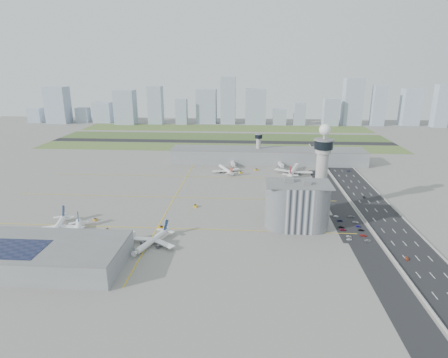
# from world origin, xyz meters

# --- Properties ---
(ground) EXTENTS (1000.00, 1000.00, 0.00)m
(ground) POSITION_xyz_m (0.00, 0.00, 0.00)
(ground) COLOR gray
(grass_strip_0) EXTENTS (480.00, 50.00, 0.08)m
(grass_strip_0) POSITION_xyz_m (-20.00, 225.00, 0.04)
(grass_strip_0) COLOR #526730
(grass_strip_0) RESTS_ON ground
(grass_strip_1) EXTENTS (480.00, 60.00, 0.08)m
(grass_strip_1) POSITION_xyz_m (-20.00, 300.00, 0.04)
(grass_strip_1) COLOR #435C2B
(grass_strip_1) RESTS_ON ground
(grass_strip_2) EXTENTS (480.00, 70.00, 0.08)m
(grass_strip_2) POSITION_xyz_m (-20.00, 380.00, 0.04)
(grass_strip_2) COLOR #546D33
(grass_strip_2) RESTS_ON ground
(runway) EXTENTS (480.00, 22.00, 0.10)m
(runway) POSITION_xyz_m (-20.00, 262.00, 0.06)
(runway) COLOR black
(runway) RESTS_ON ground
(highway) EXTENTS (28.00, 500.00, 0.10)m
(highway) POSITION_xyz_m (115.00, 0.00, 0.05)
(highway) COLOR black
(highway) RESTS_ON ground
(barrier_left) EXTENTS (0.60, 500.00, 1.20)m
(barrier_left) POSITION_xyz_m (101.00, 0.00, 0.60)
(barrier_left) COLOR #9E9E99
(barrier_left) RESTS_ON ground
(barrier_right) EXTENTS (0.60, 500.00, 1.20)m
(barrier_right) POSITION_xyz_m (129.00, 0.00, 0.60)
(barrier_right) COLOR #9E9E99
(barrier_right) RESTS_ON ground
(landside_road) EXTENTS (18.00, 260.00, 0.08)m
(landside_road) POSITION_xyz_m (90.00, -10.00, 0.04)
(landside_road) COLOR black
(landside_road) RESTS_ON ground
(parking_lot) EXTENTS (20.00, 44.00, 0.10)m
(parking_lot) POSITION_xyz_m (88.00, -22.00, 0.05)
(parking_lot) COLOR black
(parking_lot) RESTS_ON ground
(taxiway_line_h_0) EXTENTS (260.00, 0.60, 0.01)m
(taxiway_line_h_0) POSITION_xyz_m (-40.00, -30.00, 0.01)
(taxiway_line_h_0) COLOR yellow
(taxiway_line_h_0) RESTS_ON ground
(taxiway_line_h_1) EXTENTS (260.00, 0.60, 0.01)m
(taxiway_line_h_1) POSITION_xyz_m (-40.00, 30.00, 0.01)
(taxiway_line_h_1) COLOR yellow
(taxiway_line_h_1) RESTS_ON ground
(taxiway_line_h_2) EXTENTS (260.00, 0.60, 0.01)m
(taxiway_line_h_2) POSITION_xyz_m (-40.00, 90.00, 0.01)
(taxiway_line_h_2) COLOR yellow
(taxiway_line_h_2) RESTS_ON ground
(taxiway_line_v) EXTENTS (0.60, 260.00, 0.01)m
(taxiway_line_v) POSITION_xyz_m (-40.00, 30.00, 0.01)
(taxiway_line_v) COLOR yellow
(taxiway_line_v) RESTS_ON ground
(control_tower) EXTENTS (14.00, 14.00, 64.50)m
(control_tower) POSITION_xyz_m (72.00, 8.00, 35.04)
(control_tower) COLOR #ADAAA5
(control_tower) RESTS_ON ground
(secondary_tower) EXTENTS (8.60, 8.60, 31.90)m
(secondary_tower) POSITION_xyz_m (30.00, 150.00, 18.80)
(secondary_tower) COLOR #ADAAA5
(secondary_tower) RESTS_ON ground
(admin_building) EXTENTS (42.00, 24.00, 33.50)m
(admin_building) POSITION_xyz_m (51.99, -22.00, 15.30)
(admin_building) COLOR #B2B2B7
(admin_building) RESTS_ON ground
(terminal_pier) EXTENTS (210.00, 32.00, 15.80)m
(terminal_pier) POSITION_xyz_m (40.00, 148.00, 7.90)
(terminal_pier) COLOR gray
(terminal_pier) RESTS_ON ground
(near_terminal) EXTENTS (84.00, 42.00, 13.00)m
(near_terminal) POSITION_xyz_m (-88.07, -82.02, 6.43)
(near_terminal) COLOR gray
(near_terminal) RESTS_ON ground
(airplane_near_a) EXTENTS (42.17, 46.88, 11.38)m
(airplane_near_a) POSITION_xyz_m (-102.74, -40.93, 5.69)
(airplane_near_a) COLOR white
(airplane_near_a) RESTS_ON ground
(airplane_near_b) EXTENTS (43.40, 46.51, 10.46)m
(airplane_near_b) POSITION_xyz_m (-86.53, -46.45, 5.23)
(airplane_near_b) COLOR white
(airplane_near_b) RESTS_ON ground
(airplane_near_c) EXTENTS (42.07, 45.35, 10.31)m
(airplane_near_c) POSITION_xyz_m (-37.33, -55.17, 5.16)
(airplane_near_c) COLOR white
(airplane_near_c) RESTS_ON ground
(airplane_far_a) EXTENTS (41.11, 43.63, 9.66)m
(airplane_far_a) POSITION_xyz_m (-3.15, 107.42, 4.83)
(airplane_far_a) COLOR white
(airplane_far_a) RESTS_ON ground
(airplane_far_b) EXTENTS (47.94, 52.54, 12.35)m
(airplane_far_b) POSITION_xyz_m (64.31, 106.84, 6.18)
(airplane_far_b) COLOR white
(airplane_far_b) RESTS_ON ground
(jet_bridge_near_0) EXTENTS (5.39, 14.31, 5.70)m
(jet_bridge_near_0) POSITION_xyz_m (-113.00, -61.00, 2.85)
(jet_bridge_near_0) COLOR silver
(jet_bridge_near_0) RESTS_ON ground
(jet_bridge_near_1) EXTENTS (5.39, 14.31, 5.70)m
(jet_bridge_near_1) POSITION_xyz_m (-83.00, -61.00, 2.85)
(jet_bridge_near_1) COLOR silver
(jet_bridge_near_1) RESTS_ON ground
(jet_bridge_near_2) EXTENTS (5.39, 14.31, 5.70)m
(jet_bridge_near_2) POSITION_xyz_m (-53.00, -61.00, 2.85)
(jet_bridge_near_2) COLOR silver
(jet_bridge_near_2) RESTS_ON ground
(jet_bridge_far_0) EXTENTS (5.39, 14.31, 5.70)m
(jet_bridge_far_0) POSITION_xyz_m (2.00, 132.00, 2.85)
(jet_bridge_far_0) COLOR silver
(jet_bridge_far_0) RESTS_ON ground
(jet_bridge_far_1) EXTENTS (5.39, 14.31, 5.70)m
(jet_bridge_far_1) POSITION_xyz_m (52.00, 132.00, 2.85)
(jet_bridge_far_1) COLOR silver
(jet_bridge_far_1) RESTS_ON ground
(tug_0) EXTENTS (2.67, 3.24, 1.62)m
(tug_0) POSITION_xyz_m (-85.96, -20.57, 0.81)
(tug_0) COLOR gold
(tug_0) RESTS_ON ground
(tug_1) EXTENTS (2.21, 3.18, 1.83)m
(tug_1) POSITION_xyz_m (-71.27, -36.69, 0.92)
(tug_1) COLOR yellow
(tug_1) RESTS_ON ground
(tug_2) EXTENTS (4.28, 4.08, 2.05)m
(tug_2) POSITION_xyz_m (-36.99, -30.76, 1.03)
(tug_2) COLOR orange
(tug_2) RESTS_ON ground
(tug_3) EXTENTS (2.51, 3.59, 2.06)m
(tug_3) POSITION_xyz_m (-20.26, 9.68, 1.03)
(tug_3) COLOR gold
(tug_3) RESTS_ON ground
(tug_4) EXTENTS (3.71, 4.07, 1.95)m
(tug_4) POSITION_xyz_m (11.80, 104.62, 0.98)
(tug_4) COLOR #DDA50C
(tug_4) RESTS_ON ground
(tug_5) EXTENTS (3.81, 3.33, 1.85)m
(tug_5) POSITION_xyz_m (27.75, 116.07, 0.93)
(tug_5) COLOR gold
(tug_5) RESTS_ON ground
(car_lot_0) EXTENTS (3.35, 1.51, 1.12)m
(car_lot_0) POSITION_xyz_m (82.55, -39.42, 0.56)
(car_lot_0) COLOR white
(car_lot_0) RESTS_ON ground
(car_lot_1) EXTENTS (3.44, 1.54, 1.10)m
(car_lot_1) POSITION_xyz_m (83.38, -35.35, 0.55)
(car_lot_1) COLOR gray
(car_lot_1) RESTS_ON ground
(car_lot_2) EXTENTS (4.21, 2.07, 1.15)m
(car_lot_2) POSITION_xyz_m (82.03, -25.47, 0.58)
(car_lot_2) COLOR maroon
(car_lot_2) RESTS_ON ground
(car_lot_3) EXTENTS (3.87, 1.77, 1.10)m
(car_lot_3) POSITION_xyz_m (82.06, -21.18, 0.55)
(car_lot_3) COLOR black
(car_lot_3) RESTS_ON ground
(car_lot_4) EXTENTS (3.92, 2.09, 1.27)m
(car_lot_4) POSITION_xyz_m (83.39, -10.67, 0.63)
(car_lot_4) COLOR #181949
(car_lot_4) RESTS_ON ground
(car_lot_5) EXTENTS (3.52, 1.49, 1.13)m
(car_lot_5) POSITION_xyz_m (82.43, -2.90, 0.57)
(car_lot_5) COLOR white
(car_lot_5) RESTS_ON ground
(car_lot_6) EXTENTS (4.56, 2.66, 1.19)m
(car_lot_6) POSITION_xyz_m (93.54, -40.52, 0.60)
(car_lot_6) COLOR #91949B
(car_lot_6) RESTS_ON ground
(car_lot_7) EXTENTS (4.21, 2.03, 1.18)m
(car_lot_7) POSITION_xyz_m (92.91, -33.44, 0.59)
(car_lot_7) COLOR #AA251F
(car_lot_7) RESTS_ON ground
(car_lot_8) EXTENTS (3.89, 1.94, 1.27)m
(car_lot_8) POSITION_xyz_m (93.75, -25.26, 0.64)
(car_lot_8) COLOR black
(car_lot_8) RESTS_ON ground
(car_lot_9) EXTENTS (3.48, 1.36, 1.13)m
(car_lot_9) POSITION_xyz_m (93.50, -19.35, 0.57)
(car_lot_9) COLOR #0F0D51
(car_lot_9) RESTS_ON ground
(car_lot_10) EXTENTS (4.27, 2.41, 1.13)m
(car_lot_10) POSITION_xyz_m (93.50, -12.19, 0.56)
(car_lot_10) COLOR silver
(car_lot_10) RESTS_ON ground
(car_lot_11) EXTENTS (4.68, 2.37, 1.30)m
(car_lot_11) POSITION_xyz_m (92.98, -2.75, 0.65)
(car_lot_11) COLOR gray
(car_lot_11) RESTS_ON ground
(car_hw_0) EXTENTS (2.08, 4.00, 1.30)m
(car_hw_0) POSITION_xyz_m (108.54, -61.75, 0.65)
(car_hw_0) COLOR #AA3F25
(car_hw_0) RESTS_ON ground
(car_hw_1) EXTENTS (1.51, 3.75, 1.21)m
(car_hw_1) POSITION_xyz_m (113.83, 39.53, 0.61)
(car_hw_1) COLOR black
(car_hw_1) RESTS_ON ground
(car_hw_2) EXTENTS (2.32, 4.42, 1.19)m
(car_hw_2) POSITION_xyz_m (120.98, 118.05, 0.59)
(car_hw_2) COLOR navy
(car_hw_2) RESTS_ON ground
(car_hw_4) EXTENTS (1.69, 3.64, 1.21)m
(car_hw_4) POSITION_xyz_m (108.72, 179.67, 0.60)
(car_hw_4) COLOR #949494
(car_hw_4) RESTS_ON ground
(skyline_bldg_0) EXTENTS (24.05, 19.24, 26.50)m
(skyline_bldg_0) POSITION_xyz_m (-377.77, 421.70, 13.25)
(skyline_bldg_0) COLOR #9EADC1
(skyline_bldg_0) RESTS_ON ground
(skyline_bldg_1) EXTENTS (37.63, 30.10, 65.60)m
(skyline_bldg_1) POSITION_xyz_m (-331.22, 417.61, 32.80)
(skyline_bldg_1) COLOR #9EADC1
(skyline_bldg_1) RESTS_ON ground
(skyline_bldg_2) EXTENTS (22.81, 18.25, 26.79)m
(skyline_bldg_2) POSITION_xyz_m (-291.25, 430.16, 13.39)
(skyline_bldg_2) COLOR #9EADC1
(skyline_bldg_2) RESTS_ON ground
(skyline_bldg_3) EXTENTS (32.30, 25.84, 36.93)m
(skyline_bldg_3) POSITION_xyz_m (-252.58, 431.35, 18.47)
(skyline_bldg_3) COLOR #9EADC1
(skyline_bldg_3) RESTS_ON ground
(skyline_bldg_4) EXTENTS (35.81, 28.65, 60.36)m
(skyline_bldg_4) POSITION_xyz_m (-204.47, 415.19, 30.18)
(skyline_bldg_4) COLOR #9EADC1
(skyline_bldg_4) RESTS_ON ground
(skyline_bldg_5) EXTENTS (25.49, 20.39, 66.89)m
(skyline_bldg_5) POSITION_xyz_m (-150.11, 419.66, 33.44)
(skyline_bldg_5) COLOR #9EADC1
(skyline_bldg_5) RESTS_ON ground
(skyline_bldg_6) EXTENTS (20.04, 16.03, 45.20)m
(skyline_bldg_6) POSITION_xyz_m (-102.68, 417.90, 22.60)
(skyline_bldg_6) COLOR #9EADC1
(skyline_bldg_6) RESTS_ON ground
(skyline_bldg_7) EXTENTS (35.76, 28.61, 61.22)m
(skyline_bldg_7) POSITION_xyz_m (-59.44, 436.89, 30.61)
(skyline_bldg_7) COLOR #9EADC1
(skyline_bldg_7) RESTS_ON ground
(skyline_bldg_8) EXTENTS (26.33, 21.06, 83.39)m
(skyline_bldg_8) POSITION_xyz_m (-19.42, 431.56, 41.69)
(skyline_bldg_8) COLOR #9EADC1
(skyline_bldg_8) RESTS_ON ground
(skyline_bldg_9) EXTENTS (36.96, 29.57, 62.11)m
(skyline_bldg_9) POSITION_xyz_m (30.27, 432.32, 31.06)
(skyline_bldg_9) COLOR #9EADC1
(skyline_bldg_9) RESTS_ON ground
(skyline_bldg_10) EXTENTS (23.01, 18.41, 27.75)m
(skyline_bldg_10) POSITION_xyz_m (73.27, 423.68, 13.87)
(skyline_bldg_10) COLOR #9EADC1
(skyline_bldg_10) RESTS_ON ground
(skyline_bldg_11) EXTENTS (20.22, 16.18, 38.97)m
(skyline_bldg_11) POSITION_xyz_m (108.28, 423.34, 19.48)
(skyline_bldg_11) COLOR #9EADC1
(skyline_bldg_11) RESTS_ON ground
(skyline_bldg_12) EXTENTS (26.14, 20.92, 46.89)m
(skyline_bldg_12) POSITION_xyz_m (162.17, 421.29, 23.44)
(skyline_bldg_12) COLOR #9EADC1
(skyline_bldg_12) RESTS_ON ground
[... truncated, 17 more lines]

